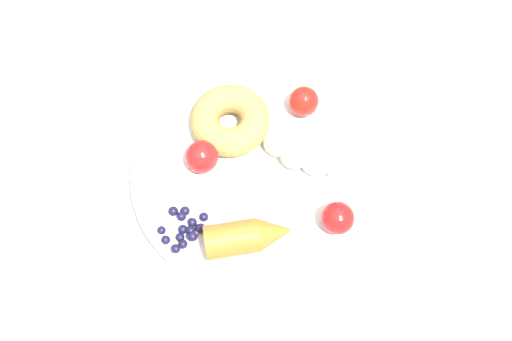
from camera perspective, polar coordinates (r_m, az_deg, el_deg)
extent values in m
plane|color=#392F46|center=(1.46, -2.57, -13.48)|extent=(6.00, 6.00, 0.00)
cube|color=gray|center=(0.78, -4.70, -2.23)|extent=(1.04, 0.91, 0.03)
cube|color=#A08F87|center=(1.41, -7.50, 14.14)|extent=(0.05, 0.05, 0.70)
cylinder|color=silver|center=(0.76, 0.00, -0.20)|extent=(0.30, 0.30, 0.01)
torus|color=silver|center=(0.76, 0.00, 0.00)|extent=(0.31, 0.31, 0.01)
ellipsoid|color=beige|center=(0.77, 0.48, 3.66)|extent=(0.03, 0.04, 0.02)
ellipsoid|color=beige|center=(0.76, 1.77, 2.31)|extent=(0.03, 0.04, 0.02)
ellipsoid|color=beige|center=(0.75, 3.47, 1.27)|extent=(0.03, 0.03, 0.03)
ellipsoid|color=beige|center=(0.75, 5.44, 0.45)|extent=(0.03, 0.04, 0.02)
ellipsoid|color=beige|center=(0.75, 7.52, 0.11)|extent=(0.03, 0.04, 0.02)
cylinder|color=orange|center=(0.70, -2.24, -6.32)|extent=(0.07, 0.07, 0.04)
cone|color=orange|center=(0.71, 1.81, -5.68)|extent=(0.06, 0.06, 0.04)
torus|color=#B18D49|center=(0.77, -2.40, 4.63)|extent=(0.14, 0.14, 0.04)
sphere|color=#191638|center=(0.73, -5.12, -5.30)|extent=(0.01, 0.01, 0.01)
sphere|color=#191638|center=(0.73, -4.81, -4.27)|extent=(0.01, 0.01, 0.01)
sphere|color=#191638|center=(0.73, -8.67, -5.44)|extent=(0.01, 0.01, 0.01)
sphere|color=#191638|center=(0.73, -5.87, -4.76)|extent=(0.01, 0.01, 0.01)
sphere|color=#191638|center=(0.72, -6.72, -6.74)|extent=(0.01, 0.01, 0.01)
sphere|color=#191638|center=(0.72, -6.98, -6.11)|extent=(0.01, 0.01, 0.01)
sphere|color=#191638|center=(0.73, -6.73, -5.39)|extent=(0.01, 0.01, 0.01)
sphere|color=#191638|center=(0.74, -7.60, -3.72)|extent=(0.01, 0.01, 0.01)
sphere|color=#191638|center=(0.73, -6.01, -5.50)|extent=(0.01, 0.01, 0.01)
sphere|color=#191638|center=(0.73, -6.26, -3.85)|extent=(0.01, 0.01, 0.01)
sphere|color=#191638|center=(0.73, -6.97, -4.14)|extent=(0.01, 0.01, 0.01)
sphere|color=#191638|center=(0.73, -8.22, -6.36)|extent=(0.01, 0.01, 0.01)
sphere|color=#191638|center=(0.71, -5.84, -6.04)|extent=(0.01, 0.01, 0.01)
sphere|color=#191638|center=(0.71, -7.37, -7.14)|extent=(0.01, 0.01, 0.01)
sphere|color=red|center=(0.79, 4.40, 6.35)|extent=(0.04, 0.04, 0.04)
sphere|color=red|center=(0.72, 7.50, -4.34)|extent=(0.04, 0.04, 0.04)
sphere|color=red|center=(0.75, -5.00, 1.26)|extent=(0.04, 0.04, 0.04)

